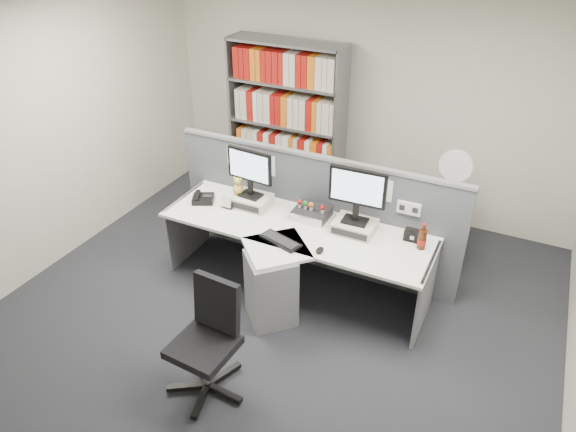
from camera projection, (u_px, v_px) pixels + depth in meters
The scene contains 21 objects.
ground at pixel (256, 338), 4.73m from camera, with size 5.50×5.50×0.00m, color #2A2C32.
room_shell at pixel (248, 155), 3.80m from camera, with size 5.04×5.54×2.72m.
partition at pixel (314, 211), 5.35m from camera, with size 3.00×0.08×1.27m.
desk at pixel (285, 261), 4.95m from camera, with size 2.60×1.20×0.72m.
monitor_riser_left at pixel (251, 200), 5.30m from camera, with size 0.38×0.31×0.10m.
monitor_riser_right at pixel (354, 226), 4.88m from camera, with size 0.38×0.31×0.10m.
monitor_left at pixel (250, 169), 5.12m from camera, with size 0.49×0.17×0.50m.
monitor_right at pixel (357, 191), 4.69m from camera, with size 0.52×0.18×0.53m.
desktop_pc at pixel (312, 213), 5.10m from camera, with size 0.33×0.30×0.09m.
figurines at pixel (310, 205), 5.04m from camera, with size 0.29×0.05×0.09m.
keyboard at pixel (280, 241), 4.75m from camera, with size 0.43×0.26×0.03m.
mouse at pixel (320, 250), 4.61m from camera, with size 0.06×0.10×0.04m, color black.
desk_phone at pixel (203, 198), 5.36m from camera, with size 0.27×0.26×0.09m.
desk_calendar at pixel (228, 203), 5.25m from camera, with size 0.11×0.08×0.13m.
plush_toy at pixel (238, 187), 5.27m from camera, with size 0.11×0.11×0.18m.
speaker at pixel (413, 235), 4.75m from camera, with size 0.16×0.09×0.11m, color black.
cola_bottle at pixel (422, 239), 4.62m from camera, with size 0.08×0.08×0.25m.
shelving_unit at pixel (287, 126), 6.44m from camera, with size 1.41×0.40×2.00m.
filing_cabinet at pixel (445, 229), 5.63m from camera, with size 0.45×0.61×0.70m.
desk_fan at pixel (456, 169), 5.26m from camera, with size 0.34×0.20×0.57m.
office_chair at pixel (209, 336), 4.04m from camera, with size 0.61×0.63×0.95m.
Camera 1 is at (1.79, -2.99, 3.39)m, focal length 33.01 mm.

